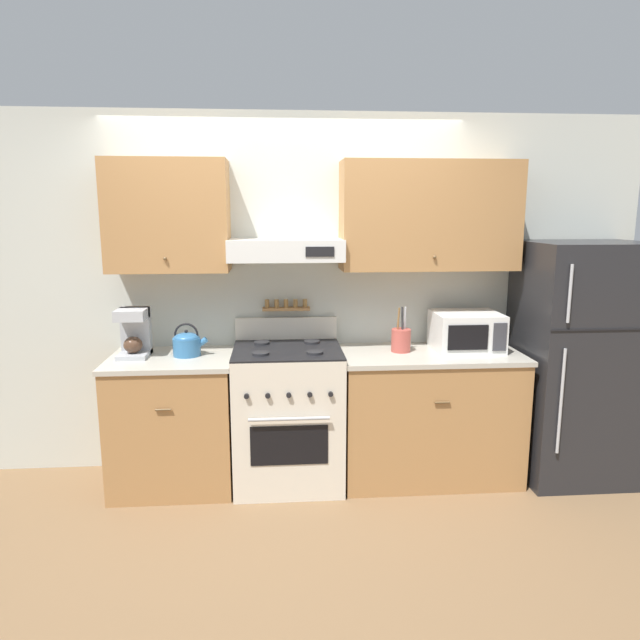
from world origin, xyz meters
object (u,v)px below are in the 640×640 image
(refrigerator, at_px, (580,361))
(utensil_crock, at_px, (401,340))
(stove_range, at_px, (288,415))
(tea_kettle, at_px, (187,343))
(coffee_maker, at_px, (134,332))
(microwave, at_px, (466,331))

(refrigerator, relative_size, utensil_crock, 5.30)
(stove_range, distance_m, refrigerator, 2.09)
(tea_kettle, relative_size, coffee_maker, 0.73)
(stove_range, xyz_separation_m, tea_kettle, (-0.67, 0.04, 0.51))
(stove_range, bearing_deg, utensil_crock, 3.24)
(coffee_maker, bearing_deg, refrigerator, -1.98)
(refrigerator, xyz_separation_m, tea_kettle, (-2.73, 0.07, 0.16))
(stove_range, height_order, microwave, microwave)
(microwave, bearing_deg, coffee_maker, 179.61)
(refrigerator, relative_size, microwave, 3.67)
(tea_kettle, height_order, microwave, microwave)
(coffee_maker, height_order, utensil_crock, coffee_maker)
(stove_range, distance_m, utensil_crock, 0.94)
(refrigerator, xyz_separation_m, utensil_crock, (-1.27, 0.07, 0.16))
(tea_kettle, distance_m, microwave, 1.93)
(coffee_maker, relative_size, utensil_crock, 1.03)
(stove_range, bearing_deg, tea_kettle, 176.21)
(tea_kettle, bearing_deg, refrigerator, -1.54)
(tea_kettle, distance_m, utensil_crock, 1.47)
(tea_kettle, bearing_deg, microwave, 0.53)
(microwave, xyz_separation_m, utensil_crock, (-0.47, -0.02, -0.05))
(refrigerator, height_order, coffee_maker, refrigerator)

